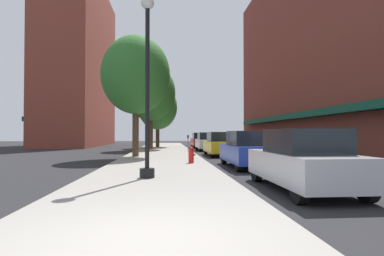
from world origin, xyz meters
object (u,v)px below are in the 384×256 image
object	(u,v)px
tree_mid	(136,75)
car_red	(200,140)
fire_hydrant	(191,155)
car_white	(207,142)
car_silver	(302,161)
parking_meter_near	(188,141)
car_blue	(247,150)
tree_near	(158,107)
tree_far	(151,93)
lamppost	(147,82)
car_yellow	(220,144)

from	to	relation	value
tree_mid	car_red	bearing A→B (deg)	68.81
fire_hydrant	car_white	distance (m)	13.42
car_silver	car_red	size ratio (longest dim) A/B	1.00
parking_meter_near	car_silver	distance (m)	17.04
car_silver	car_blue	world-z (taller)	same
fire_hydrant	tree_near	world-z (taller)	tree_near
tree_far	car_blue	size ratio (longest dim) A/B	1.85
lamppost	parking_meter_near	distance (m)	15.34
tree_far	car_yellow	distance (m)	10.57
car_silver	car_yellow	size ratio (longest dim) A/B	1.00
car_silver	car_white	bearing A→B (deg)	91.90
car_silver	car_blue	xyz separation A→B (m)	(0.00, 5.71, 0.00)
fire_hydrant	parking_meter_near	bearing A→B (deg)	86.97
car_yellow	car_white	distance (m)	6.92
tree_far	car_silver	distance (m)	22.19
lamppost	car_silver	size ratio (longest dim) A/B	1.37
tree_mid	tree_near	bearing A→B (deg)	86.12
tree_far	car_yellow	size ratio (longest dim) A/B	1.85
car_blue	car_silver	bearing A→B (deg)	-91.61
parking_meter_near	car_yellow	size ratio (longest dim) A/B	0.30
parking_meter_near	car_yellow	world-z (taller)	car_yellow
lamppost	tree_far	xyz separation A→B (m)	(-0.88, 19.15, 2.20)
car_yellow	car_blue	bearing A→B (deg)	-88.91
car_yellow	fire_hydrant	bearing A→B (deg)	-110.55
parking_meter_near	tree_far	xyz separation A→B (m)	(-3.23, 4.16, 4.45)
lamppost	parking_meter_near	xyz separation A→B (m)	(2.34, 14.99, -2.25)
parking_meter_near	car_blue	xyz separation A→B (m)	(1.95, -11.21, -0.14)
car_blue	car_red	world-z (taller)	same
tree_far	car_blue	world-z (taller)	tree_far
tree_near	car_silver	distance (m)	26.17
fire_hydrant	tree_far	size ratio (longest dim) A/B	0.10
parking_meter_near	car_yellow	xyz separation A→B (m)	(1.95, -3.84, -0.14)
car_white	car_red	size ratio (longest dim) A/B	1.00
tree_mid	car_blue	world-z (taller)	tree_mid
parking_meter_near	tree_near	size ratio (longest dim) A/B	0.19
tree_mid	lamppost	bearing A→B (deg)	-82.06
tree_far	car_silver	world-z (taller)	tree_far
parking_meter_near	car_white	bearing A→B (deg)	57.67
lamppost	car_red	xyz separation A→B (m)	(4.29, 24.04, -2.39)
tree_near	tree_mid	world-z (taller)	tree_mid
fire_hydrant	tree_far	distance (m)	15.31
car_blue	car_white	size ratio (longest dim) A/B	1.00
parking_meter_near	car_red	distance (m)	9.25
tree_mid	tree_far	size ratio (longest dim) A/B	0.96
parking_meter_near	tree_near	xyz separation A→B (m)	(-2.72, 8.57, 3.47)
lamppost	tree_mid	xyz separation A→B (m)	(-1.33, 9.54, 2.03)
tree_near	tree_far	bearing A→B (deg)	-96.51
car_blue	car_yellow	bearing A→B (deg)	88.39
fire_hydrant	tree_near	bearing A→B (deg)	96.68
lamppost	tree_near	bearing A→B (deg)	90.92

